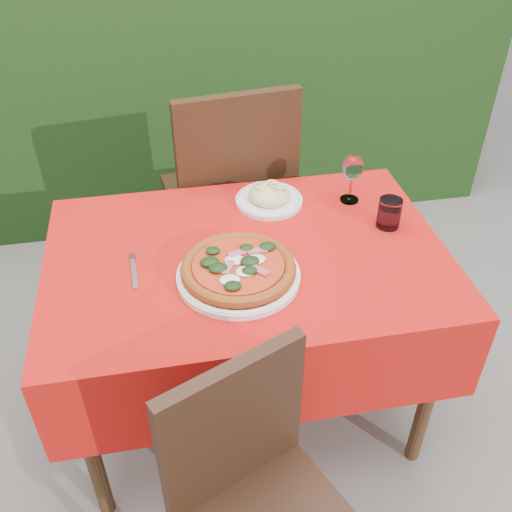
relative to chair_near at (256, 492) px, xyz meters
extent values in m
plane|color=#645E5B|center=(0.10, 0.66, -0.50)|extent=(60.00, 60.00, 0.00)
cube|color=black|center=(0.10, 2.21, 0.30)|extent=(3.20, 0.55, 1.60)
cube|color=#4B3018|center=(0.10, 0.66, 0.22)|extent=(1.20, 0.80, 0.04)
cylinder|color=#4B3018|center=(-0.44, 0.32, -0.15)|extent=(0.05, 0.05, 0.70)
cylinder|color=#4B3018|center=(0.64, 0.32, -0.15)|extent=(0.05, 0.05, 0.70)
cylinder|color=#4B3018|center=(-0.44, 1.00, -0.15)|extent=(0.05, 0.05, 0.70)
cylinder|color=#4B3018|center=(0.64, 1.00, -0.15)|extent=(0.05, 0.05, 0.70)
cube|color=red|center=(0.10, 0.66, 0.09)|extent=(1.26, 0.86, 0.32)
cube|color=black|center=(-0.04, 0.09, 0.16)|extent=(0.38, 0.20, 0.43)
cylinder|color=black|center=(0.12, 0.15, -0.30)|extent=(0.03, 0.03, 0.41)
cube|color=black|center=(0.12, 1.38, 0.01)|extent=(0.54, 0.54, 0.05)
cube|color=black|center=(0.15, 1.16, 0.30)|extent=(0.48, 0.11, 0.53)
cylinder|color=black|center=(0.30, 1.61, -0.26)|extent=(0.04, 0.04, 0.49)
cylinder|color=black|center=(-0.11, 1.55, -0.26)|extent=(0.04, 0.04, 0.49)
cylinder|color=black|center=(0.36, 1.20, -0.26)|extent=(0.04, 0.04, 0.49)
cylinder|color=black|center=(-0.05, 1.14, -0.26)|extent=(0.04, 0.04, 0.49)
cylinder|color=white|center=(0.05, 0.54, 0.26)|extent=(0.37, 0.37, 0.02)
cylinder|color=#C7551B|center=(0.05, 0.54, 0.28)|extent=(0.38, 0.38, 0.02)
cylinder|color=#A6250A|center=(0.05, 0.54, 0.29)|extent=(0.31, 0.31, 0.01)
cylinder|color=silver|center=(0.22, 0.93, 0.25)|extent=(0.24, 0.24, 0.02)
ellipsoid|color=#F1E596|center=(0.22, 0.93, 0.28)|extent=(0.17, 0.17, 0.07)
cylinder|color=silver|center=(0.58, 0.72, 0.30)|extent=(0.08, 0.08, 0.10)
cylinder|color=#8FADC2|center=(0.58, 0.72, 0.28)|extent=(0.07, 0.07, 0.07)
cylinder|color=silver|center=(0.51, 0.90, 0.25)|extent=(0.07, 0.07, 0.01)
cylinder|color=silver|center=(0.51, 0.90, 0.30)|extent=(0.01, 0.01, 0.09)
ellipsoid|color=silver|center=(0.51, 0.90, 0.38)|extent=(0.07, 0.07, 0.09)
cube|color=silver|center=(-0.26, 0.62, 0.25)|extent=(0.03, 0.19, 0.01)
camera|label=1|loc=(-0.14, -0.75, 1.33)|focal=40.00mm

